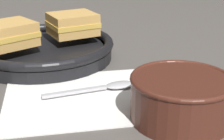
{
  "coord_description": "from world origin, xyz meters",
  "views": [
    {
      "loc": [
        0.02,
        -0.51,
        0.24
      ],
      "look_at": [
        0.01,
        0.02,
        0.03
      ],
      "focal_mm": 55.0,
      "sensor_mm": 36.0,
      "label": 1
    }
  ],
  "objects_px": {
    "skillet": "(44,49)",
    "sandwich_near_left": "(73,24)",
    "spoon": "(108,87)",
    "soup_bowl": "(181,95)",
    "sandwich_near_right": "(8,34)"
  },
  "relations": [
    {
      "from": "skillet",
      "to": "sandwich_near_left",
      "type": "relative_size",
      "value": 2.32
    },
    {
      "from": "spoon",
      "to": "soup_bowl",
      "type": "bearing_deg",
      "value": -63.05
    },
    {
      "from": "soup_bowl",
      "to": "skillet",
      "type": "xyz_separation_m",
      "value": [
        -0.24,
        0.25,
        -0.02
      ]
    },
    {
      "from": "spoon",
      "to": "sandwich_near_right",
      "type": "height_order",
      "value": "sandwich_near_right"
    },
    {
      "from": "soup_bowl",
      "to": "spoon",
      "type": "xyz_separation_m",
      "value": [
        -0.1,
        0.09,
        -0.03
      ]
    },
    {
      "from": "sandwich_near_left",
      "to": "sandwich_near_right",
      "type": "height_order",
      "value": "same"
    },
    {
      "from": "soup_bowl",
      "to": "skillet",
      "type": "relative_size",
      "value": 0.49
    },
    {
      "from": "skillet",
      "to": "sandwich_near_right",
      "type": "height_order",
      "value": "sandwich_near_right"
    },
    {
      "from": "soup_bowl",
      "to": "sandwich_near_right",
      "type": "bearing_deg",
      "value": 145.37
    },
    {
      "from": "soup_bowl",
      "to": "spoon",
      "type": "distance_m",
      "value": 0.14
    },
    {
      "from": "spoon",
      "to": "sandwich_near_left",
      "type": "relative_size",
      "value": 1.21
    },
    {
      "from": "spoon",
      "to": "sandwich_near_right",
      "type": "relative_size",
      "value": 1.19
    },
    {
      "from": "spoon",
      "to": "sandwich_near_right",
      "type": "bearing_deg",
      "value": 127.69
    },
    {
      "from": "skillet",
      "to": "sandwich_near_right",
      "type": "distance_m",
      "value": 0.08
    },
    {
      "from": "soup_bowl",
      "to": "sandwich_near_left",
      "type": "height_order",
      "value": "sandwich_near_left"
    }
  ]
}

